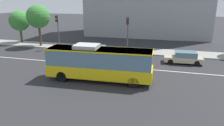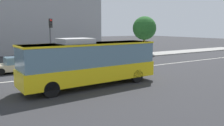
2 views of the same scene
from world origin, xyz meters
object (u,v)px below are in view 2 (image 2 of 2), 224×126
(transit_bus, at_px, (91,61))
(sedan_beige_ahead, at_px, (18,65))
(sedan_beige, at_px, (122,57))
(street_tree_kerbside_right, at_px, (144,28))
(traffic_light_near_corner, at_px, (51,33))

(transit_bus, height_order, sedan_beige_ahead, transit_bus)
(sedan_beige, height_order, street_tree_kerbside_right, street_tree_kerbside_right)
(sedan_beige, relative_size, sedan_beige_ahead, 1.00)
(traffic_light_near_corner, bearing_deg, street_tree_kerbside_right, 99.21)
(transit_bus, xyz_separation_m, street_tree_kerbside_right, (16.43, 13.80, 2.29))
(sedan_beige, height_order, traffic_light_near_corner, traffic_light_near_corner)
(sedan_beige_ahead, bearing_deg, street_tree_kerbside_right, -167.23)
(sedan_beige, relative_size, street_tree_kerbside_right, 0.77)
(sedan_beige, xyz_separation_m, traffic_light_near_corner, (-7.59, 2.90, 2.84))
(traffic_light_near_corner, height_order, street_tree_kerbside_right, street_tree_kerbside_right)
(transit_bus, distance_m, traffic_light_near_corner, 11.04)
(transit_bus, relative_size, street_tree_kerbside_right, 1.70)
(transit_bus, xyz_separation_m, sedan_beige_ahead, (-3.51, 8.37, -1.09))
(transit_bus, relative_size, sedan_beige, 2.21)
(transit_bus, relative_size, sedan_beige_ahead, 2.21)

